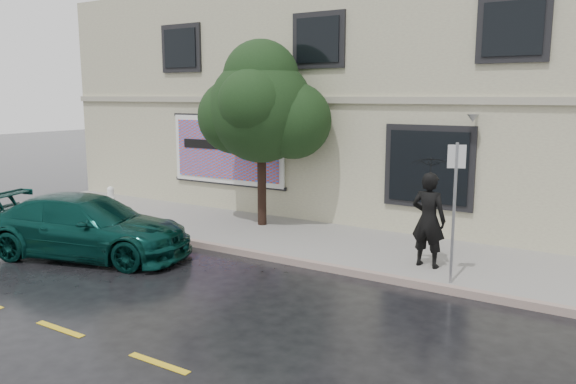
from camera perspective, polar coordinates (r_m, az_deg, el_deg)
The scene contains 12 objects.
ground at distance 12.21m, azimuth -8.62°, elevation -8.07°, with size 90.00×90.00×0.00m, color black.
sidewalk at distance 14.70m, azimuth -0.32°, elevation -4.58°, with size 20.00×3.50×0.15m, color gray.
curb at distance 13.31m, azimuth -4.39°, elevation -6.14°, with size 20.00×0.18×0.16m, color gray.
road_marking at distance 10.01m, azimuth -22.15°, elevation -12.77°, with size 19.00×0.12×0.01m, color gold.
building at distance 19.33m, azimuth 8.99°, elevation 9.01°, with size 20.00×8.12×7.00m.
billboard at distance 17.54m, azimuth -6.23°, elevation 4.27°, with size 4.30×0.16×2.20m.
car at distance 13.87m, azimuth -19.75°, elevation -3.30°, with size 2.18×4.94×1.44m, color #08342E.
pedestrian at distance 12.09m, azimuth 14.08°, elevation -2.76°, with size 0.73×0.48×2.01m, color black.
umbrella at distance 11.88m, azimuth 14.35°, elevation 3.55°, with size 0.89×0.89×0.66m, color black.
street_tree at distance 15.37m, azimuth -2.74°, elevation 8.29°, with size 2.87×2.87×4.62m.
fire_hydrant at distance 18.58m, azimuth -17.54°, elevation -0.62°, with size 0.31×0.29×0.75m.
sign_pole at distance 11.02m, azimuth 16.55°, elevation -0.83°, with size 0.31×0.15×2.71m.
Camera 1 is at (7.66, -8.76, 3.72)m, focal length 35.00 mm.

